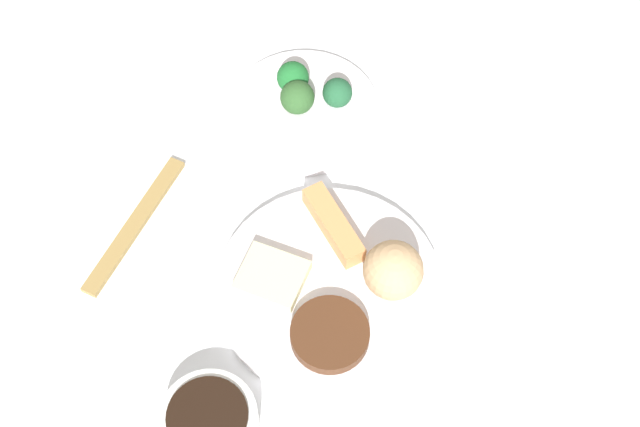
{
  "coord_description": "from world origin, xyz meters",
  "views": [
    {
      "loc": [
        0.27,
        -0.33,
        0.91
      ],
      "look_at": [
        -0.04,
        0.06,
        0.06
      ],
      "focal_mm": 46.62,
      "sensor_mm": 36.0,
      "label": 1
    }
  ],
  "objects_px": {
    "soy_sauce_bowl": "(209,422)",
    "chopsticks_pair": "(135,224)",
    "main_plate": "(332,285)",
    "broccoli_plate": "(303,111)"
  },
  "relations": [
    {
      "from": "broccoli_plate",
      "to": "soy_sauce_bowl",
      "type": "bearing_deg",
      "value": -64.35
    },
    {
      "from": "soy_sauce_bowl",
      "to": "chopsticks_pair",
      "type": "height_order",
      "value": "soy_sauce_bowl"
    },
    {
      "from": "chopsticks_pair",
      "to": "main_plate",
      "type": "bearing_deg",
      "value": 19.28
    },
    {
      "from": "main_plate",
      "to": "soy_sauce_bowl",
      "type": "height_order",
      "value": "soy_sauce_bowl"
    },
    {
      "from": "soy_sauce_bowl",
      "to": "main_plate",
      "type": "bearing_deg",
      "value": 89.98
    },
    {
      "from": "main_plate",
      "to": "broccoli_plate",
      "type": "bearing_deg",
      "value": 136.36
    },
    {
      "from": "main_plate",
      "to": "broccoli_plate",
      "type": "xyz_separation_m",
      "value": [
        -0.19,
        0.18,
        -0.0
      ]
    },
    {
      "from": "soy_sauce_bowl",
      "to": "chopsticks_pair",
      "type": "bearing_deg",
      "value": 152.21
    },
    {
      "from": "main_plate",
      "to": "soy_sauce_bowl",
      "type": "relative_size",
      "value": 2.52
    },
    {
      "from": "main_plate",
      "to": "chopsticks_pair",
      "type": "relative_size",
      "value": 1.28
    }
  ]
}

